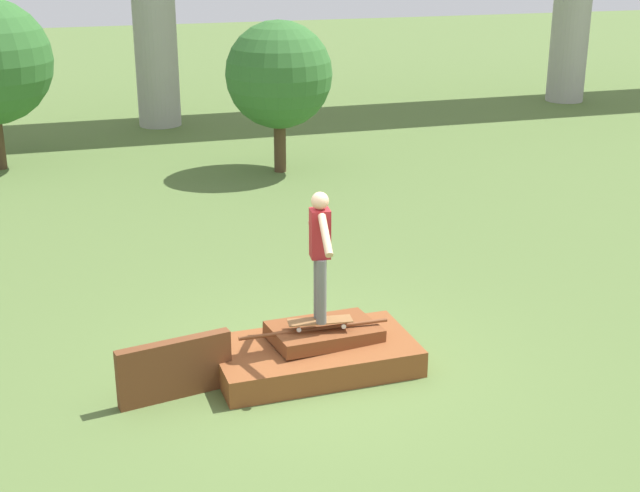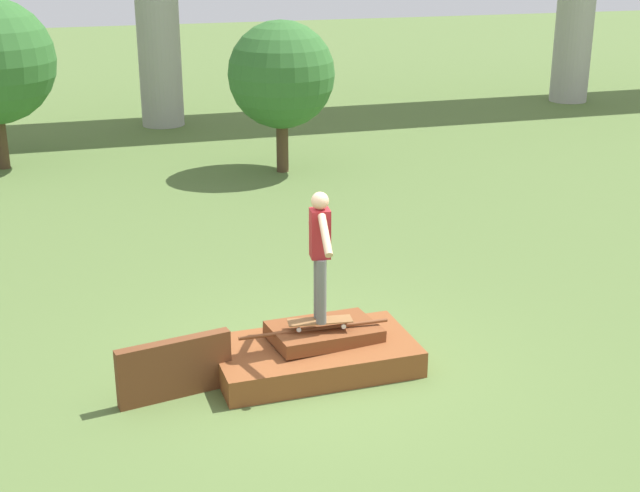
% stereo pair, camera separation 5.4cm
% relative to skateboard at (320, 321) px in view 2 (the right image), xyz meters
% --- Properties ---
extents(ground_plane, '(80.00, 80.00, 0.00)m').
position_rel_skateboard_xyz_m(ground_plane, '(-0.07, 0.01, -0.61)').
color(ground_plane, '#567038').
extents(scrap_pile, '(2.39, 1.34, 0.53)m').
position_rel_skateboard_xyz_m(scrap_pile, '(-0.04, 0.02, -0.41)').
color(scrap_pile, brown).
rests_on(scrap_pile, ground_plane).
extents(scrap_plank_loose, '(1.30, 0.38, 0.69)m').
position_rel_skateboard_xyz_m(scrap_plank_loose, '(-1.74, -0.19, -0.26)').
color(scrap_plank_loose, brown).
rests_on(scrap_plank_loose, ground_plane).
extents(skateboard, '(0.78, 0.30, 0.09)m').
position_rel_skateboard_xyz_m(skateboard, '(0.00, 0.00, 0.00)').
color(skateboard, brown).
rests_on(skateboard, scrap_pile).
extents(skater, '(0.24, 1.19, 1.56)m').
position_rel_skateboard_xyz_m(skater, '(0.00, -0.00, 0.91)').
color(skater, slate).
rests_on(skater, skateboard).
extents(tree_behind_left, '(2.23, 2.23, 3.18)m').
position_rel_skateboard_xyz_m(tree_behind_left, '(1.80, 8.89, 1.45)').
color(tree_behind_left, '#4C3823').
rests_on(tree_behind_left, ground_plane).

